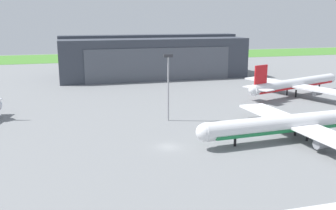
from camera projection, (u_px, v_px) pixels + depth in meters
ground_plane at (168, 147)px, 80.02m from camera, size 440.00×440.00×0.00m
grass_field_strip at (95, 57)px, 256.85m from camera, size 440.00×56.00×0.08m
maintenance_hangar at (150, 56)px, 176.31m from camera, size 82.03×37.28×18.82m
airliner_near_right at (296, 123)px, 84.48m from camera, size 47.55×40.94×12.55m
airliner_far_left at (295, 84)px, 130.89m from camera, size 43.01×39.39×11.98m
apron_light_mast at (168, 82)px, 97.99m from camera, size 2.40×0.50×17.53m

